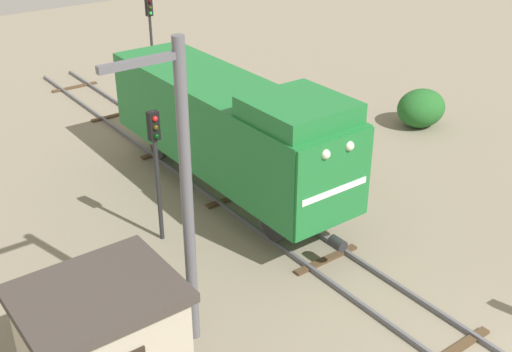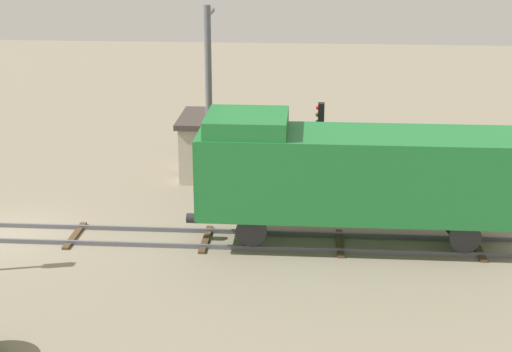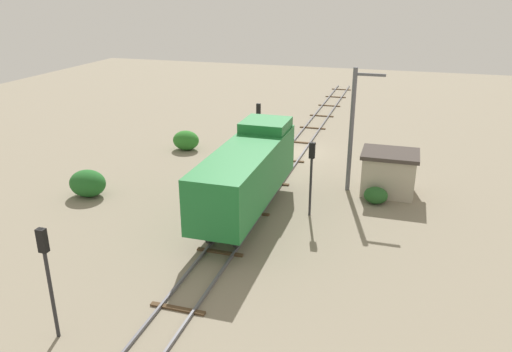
{
  "view_description": "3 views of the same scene",
  "coord_description": "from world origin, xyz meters",
  "px_view_note": "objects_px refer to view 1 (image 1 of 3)",
  "views": [
    {
      "loc": [
        -11.39,
        -4.41,
        11.33
      ],
      "look_at": [
        -1.23,
        9.24,
        2.49
      ],
      "focal_mm": 45.0,
      "sensor_mm": 36.0,
      "label": 1
    },
    {
      "loc": [
        26.04,
        11.03,
        11.39
      ],
      "look_at": [
        -0.22,
        9.11,
        2.45
      ],
      "focal_mm": 55.0,
      "sensor_mm": 36.0,
      "label": 2
    },
    {
      "loc": [
        -8.06,
        37.35,
        12.39
      ],
      "look_at": [
        0.23,
        10.09,
        1.54
      ],
      "focal_mm": 35.0,
      "sensor_mm": 36.0,
      "label": 3
    }
  ],
  "objects_px": {
    "locomotive": "(229,124)",
    "traffic_signal_far": "(150,26)",
    "relay_hut": "(103,338)",
    "catenary_mast": "(185,195)",
    "traffic_signal_mid": "(156,153)"
  },
  "relations": [
    {
      "from": "traffic_signal_mid",
      "to": "catenary_mast",
      "type": "xyz_separation_m",
      "value": [
        -1.66,
        -4.56,
        1.15
      ]
    },
    {
      "from": "locomotive",
      "to": "catenary_mast",
      "type": "distance_m",
      "value": 7.71
    },
    {
      "from": "traffic_signal_far",
      "to": "catenary_mast",
      "type": "relative_size",
      "value": 0.57
    },
    {
      "from": "locomotive",
      "to": "catenary_mast",
      "type": "bearing_deg",
      "value": -131.88
    },
    {
      "from": "traffic_signal_mid",
      "to": "traffic_signal_far",
      "type": "height_order",
      "value": "traffic_signal_far"
    },
    {
      "from": "traffic_signal_far",
      "to": "relay_hut",
      "type": "bearing_deg",
      "value": -121.55
    },
    {
      "from": "catenary_mast",
      "to": "relay_hut",
      "type": "xyz_separation_m",
      "value": [
        -2.44,
        -0.2,
        -2.8
      ]
    },
    {
      "from": "traffic_signal_mid",
      "to": "traffic_signal_far",
      "type": "xyz_separation_m",
      "value": [
        7.0,
        13.32,
        0.09
      ]
    },
    {
      "from": "locomotive",
      "to": "traffic_signal_far",
      "type": "bearing_deg",
      "value": 73.59
    },
    {
      "from": "locomotive",
      "to": "catenary_mast",
      "type": "xyz_separation_m",
      "value": [
        -5.06,
        -5.65,
        1.42
      ]
    },
    {
      "from": "catenary_mast",
      "to": "relay_hut",
      "type": "height_order",
      "value": "catenary_mast"
    },
    {
      "from": "relay_hut",
      "to": "catenary_mast",
      "type": "bearing_deg",
      "value": 4.75
    },
    {
      "from": "locomotive",
      "to": "traffic_signal_far",
      "type": "height_order",
      "value": "locomotive"
    },
    {
      "from": "traffic_signal_far",
      "to": "catenary_mast",
      "type": "bearing_deg",
      "value": -115.86
    },
    {
      "from": "catenary_mast",
      "to": "relay_hut",
      "type": "bearing_deg",
      "value": -175.25
    }
  ]
}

